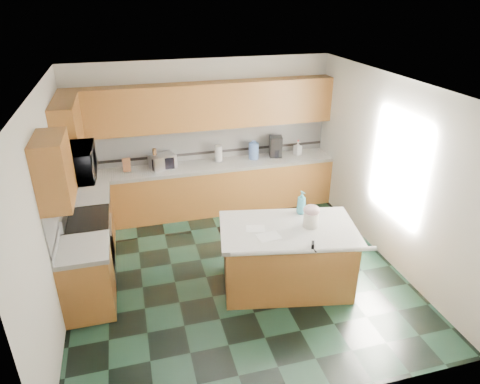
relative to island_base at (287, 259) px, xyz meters
name	(u,v)px	position (x,y,z in m)	size (l,w,h in m)	color
floor	(236,272)	(-0.59, 0.46, -0.43)	(4.60, 4.60, 0.00)	black
ceiling	(236,86)	(-0.59, 0.46, 2.27)	(4.60, 4.60, 0.00)	white
wall_back	(203,136)	(-0.59, 2.78, 0.92)	(4.60, 0.04, 2.70)	white
wall_front	(305,300)	(-0.59, -1.86, 0.92)	(4.60, 0.04, 2.70)	white
wall_left	(49,210)	(-2.91, 0.46, 0.92)	(0.04, 4.60, 2.70)	white
wall_right	(390,171)	(1.73, 0.46, 0.92)	(0.04, 4.60, 2.70)	white
back_base_cab	(208,189)	(-0.59, 2.46, 0.00)	(4.60, 0.60, 0.86)	#573111
back_countertop	(208,166)	(-0.59, 2.46, 0.46)	(4.60, 0.64, 0.06)	white
back_upper_cab	(204,106)	(-0.59, 2.59, 1.51)	(4.60, 0.33, 0.78)	#573111
back_backsplash	(204,142)	(-0.59, 2.74, 0.81)	(4.60, 0.02, 0.63)	silver
back_accent_band	(204,153)	(-0.59, 2.74, 0.61)	(4.60, 0.01, 0.05)	black
left_base_cab_rear	(93,222)	(-2.59, 1.75, 0.00)	(0.60, 0.82, 0.86)	#573111
left_counter_rear	(88,196)	(-2.59, 1.75, 0.46)	(0.64, 0.82, 0.06)	white
left_base_cab_front	(88,280)	(-2.59, 0.22, 0.00)	(0.60, 0.72, 0.86)	#573111
left_counter_front	(82,249)	(-2.59, 0.22, 0.46)	(0.64, 0.72, 0.06)	white
left_backsplash	(59,199)	(-2.88, 1.01, 0.81)	(0.02, 2.30, 0.63)	silver
left_accent_band	(62,212)	(-2.87, 1.01, 0.61)	(0.01, 2.30, 0.05)	black
left_upper_cab_rear	(67,128)	(-2.72, 1.88, 1.51)	(0.33, 1.09, 0.78)	#573111
left_upper_cab_front	(54,171)	(-2.72, 0.22, 1.51)	(0.33, 0.72, 0.78)	#573111
range_body	(90,248)	(-2.59, 0.96, 0.01)	(0.60, 0.76, 0.88)	#B7B7BC
range_oven_door	(112,248)	(-2.30, 0.96, -0.03)	(0.02, 0.68, 0.55)	black
range_cooktop	(85,220)	(-2.59, 0.96, 0.47)	(0.62, 0.78, 0.04)	black
range_handle	(111,224)	(-2.27, 0.96, 0.35)	(0.02, 0.02, 0.66)	#B7B7BC
range_backguard	(63,214)	(-2.85, 0.96, 0.59)	(0.06, 0.76, 0.18)	#B7B7BC
microwave	(75,163)	(-2.59, 0.96, 1.30)	(0.73, 0.50, 0.41)	#B7B7BC
island_base	(287,259)	(0.00, 0.00, 0.00)	(1.68, 0.96, 0.86)	#573111
island_top	(288,230)	(0.00, 0.00, 0.46)	(1.78, 1.06, 0.06)	white
island_bullnose	(304,251)	(0.00, -0.53, 0.46)	(0.06, 0.06, 1.78)	white
treat_jar	(311,219)	(0.29, -0.04, 0.59)	(0.20, 0.20, 0.21)	white
treat_jar_lid	(312,210)	(0.29, -0.04, 0.73)	(0.22, 0.22, 0.14)	beige
treat_jar_knob	(312,207)	(0.29, -0.04, 0.78)	(0.02, 0.02, 0.07)	tan
treat_jar_knob_end_l	(309,207)	(0.26, -0.04, 0.78)	(0.04, 0.04, 0.04)	tan
treat_jar_knob_end_r	(314,207)	(0.33, -0.04, 0.78)	(0.04, 0.04, 0.04)	tan
soap_bottle_island	(301,202)	(0.31, 0.33, 0.66)	(0.13, 0.13, 0.33)	#41A3B7
paper_sheet_a	(269,236)	(-0.32, -0.14, 0.49)	(0.29, 0.22, 0.00)	white
paper_sheet_b	(256,229)	(-0.42, 0.09, 0.49)	(0.24, 0.18, 0.00)	white
clamp_body	(313,246)	(0.12, -0.51, 0.50)	(0.03, 0.11, 0.10)	black
clamp_handle	(315,250)	(0.12, -0.57, 0.48)	(0.02, 0.02, 0.08)	black
knife_block	(127,165)	(-1.98, 2.51, 0.61)	(0.13, 0.11, 0.24)	#472814
utensil_crock	(156,164)	(-1.49, 2.54, 0.56)	(0.11, 0.11, 0.14)	black
utensil_bundle	(155,154)	(-1.49, 2.54, 0.74)	(0.07, 0.07, 0.21)	#472814
toaster_oven	(163,161)	(-1.37, 2.51, 0.61)	(0.42, 0.29, 0.24)	#B7B7BC
toaster_oven_door	(163,164)	(-1.37, 2.37, 0.61)	(0.38, 0.01, 0.20)	black
paper_towel	(219,154)	(-0.36, 2.56, 0.64)	(0.13, 0.13, 0.29)	white
paper_towel_base	(219,161)	(-0.36, 2.56, 0.50)	(0.19, 0.19, 0.01)	#B7B7BC
water_jug	(254,151)	(0.28, 2.52, 0.64)	(0.18, 0.18, 0.30)	#6188D7
water_jug_neck	(254,142)	(0.28, 2.52, 0.81)	(0.08, 0.08, 0.04)	#6188D7
coffee_maker	(276,146)	(0.71, 2.54, 0.68)	(0.22, 0.24, 0.38)	black
coffee_carafe	(276,153)	(0.71, 2.48, 0.57)	(0.16, 0.16, 0.16)	black
soap_bottle_back	(298,148)	(1.14, 2.51, 0.62)	(0.12, 0.12, 0.26)	white
soap_back_cap	(298,141)	(1.14, 2.51, 0.76)	(0.02, 0.02, 0.03)	red
window_light_proxy	(398,167)	(1.70, 0.26, 1.07)	(0.02, 1.40, 1.10)	white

